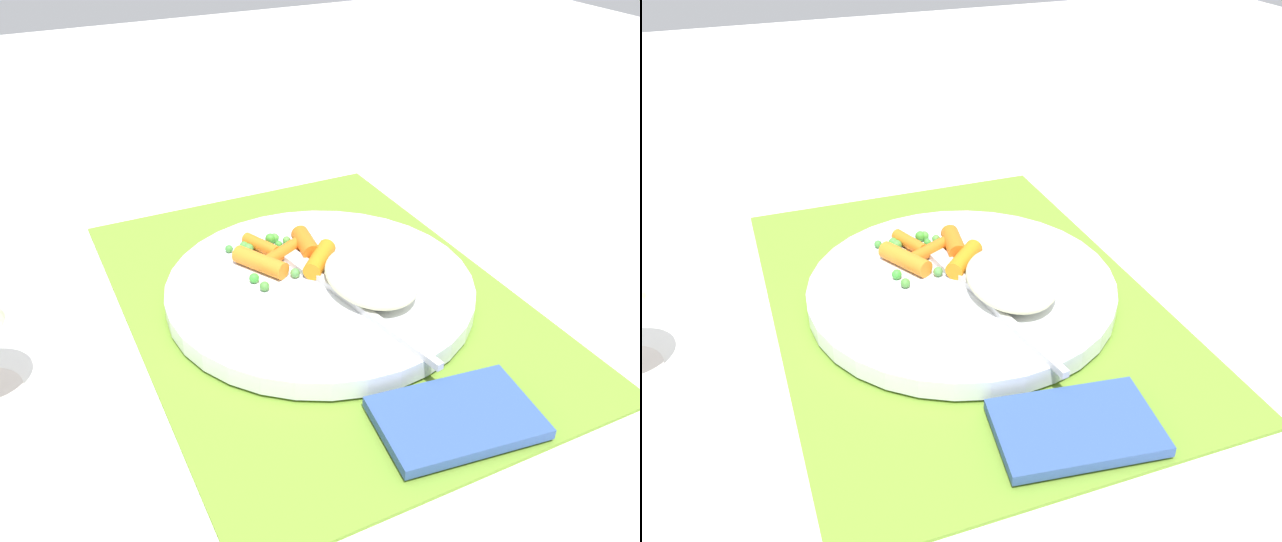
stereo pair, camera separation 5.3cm
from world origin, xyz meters
TOP-DOWN VIEW (x-y plane):
  - ground_plane at (0.00, 0.00)m, footprint 2.40×2.40m
  - placemat at (0.00, 0.00)m, footprint 0.45×0.32m
  - plate at (0.00, 0.00)m, footprint 0.27×0.27m
  - rice_mound at (-0.03, -0.03)m, footprint 0.10×0.07m
  - carrot_portion at (0.04, 0.01)m, footprint 0.09×0.09m
  - pea_scatter at (0.06, 0.02)m, footprint 0.09×0.09m
  - fork at (-0.02, -0.00)m, footprint 0.21×0.05m
  - napkin at (-0.18, -0.02)m, footprint 0.09×0.12m

SIDE VIEW (x-z plane):
  - ground_plane at x=0.00m, z-range 0.00..0.00m
  - placemat at x=0.00m, z-range 0.00..0.01m
  - napkin at x=-0.18m, z-range 0.01..0.01m
  - plate at x=0.00m, z-range 0.01..0.02m
  - fork at x=-0.02m, z-range 0.02..0.03m
  - pea_scatter at x=0.06m, z-range 0.02..0.03m
  - carrot_portion at x=0.04m, z-range 0.02..0.04m
  - rice_mound at x=-0.03m, z-range 0.02..0.05m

